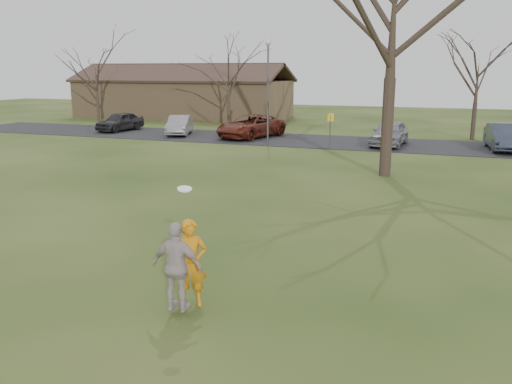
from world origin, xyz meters
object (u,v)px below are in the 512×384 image
car_0 (120,121)px  big_tree (394,8)px  car_5 (504,137)px  catching_play (177,267)px  car_2 (251,126)px  car_4 (390,133)px  player_defender (191,263)px  lamp_post (268,79)px  car_1 (180,125)px  building (183,97)px

car_0 → big_tree: (20.76, -10.49, 6.26)m
car_5 → catching_play: bearing=-112.5°
car_5 → catching_play: (-7.55, -24.89, 0.19)m
car_2 → car_4: car_2 is taller
player_defender → lamp_post: (-5.98, 22.14, 3.10)m
big_tree → car_0: bearing=153.2°
lamp_post → big_tree: bearing=-43.2°
player_defender → lamp_post: bearing=78.0°
player_defender → car_0: (-18.74, 25.13, -0.13)m
car_1 → catching_play: bearing=-80.9°
car_2 → car_5: 15.64m
catching_play → building: building is taller
car_5 → building: building is taller
car_1 → car_2: (5.29, 0.28, 0.09)m
car_1 → building: building is taller
building → lamp_post: lamp_post is taller
car_0 → building: size_ratio=0.20×
car_1 → catching_play: size_ratio=1.73×
car_0 → car_2: size_ratio=0.75×
car_0 → car_2: bearing=5.8°
car_0 → car_1: bearing=1.2°
car_5 → lamp_post: lamp_post is taller
car_5 → catching_play: 26.01m
big_tree → lamp_post: bearing=136.8°
car_1 → big_tree: size_ratio=0.29×
car_2 → building: building is taller
car_2 → car_5: (15.63, -0.45, -0.01)m
player_defender → big_tree: (2.02, 14.64, 6.13)m
car_2 → catching_play: size_ratio=2.30×
car_1 → catching_play: (13.37, -25.06, 0.26)m
car_0 → lamp_post: (12.76, -2.99, 3.23)m
car_2 → car_5: bearing=14.4°
catching_play → big_tree: 16.43m
car_1 → lamp_post: (7.42, -2.41, 3.26)m
car_5 → car_0: bearing=172.8°
car_4 → big_tree: 11.31m
car_0 → lamp_post: 13.50m
building → car_0: bearing=-84.3°
car_4 → car_1: bearing=-177.1°
car_1 → lamp_post: bearing=-37.0°
car_0 → catching_play: 31.74m
car_2 → building: (-11.88, 12.81, 1.13)m
player_defender → car_0: size_ratio=0.42×
player_defender → catching_play: bearing=-119.3°
car_2 → catching_play: 26.60m
building → big_tree: (22.00, -23.00, 5.07)m
car_1 → catching_play: catching_play is taller
lamp_post → big_tree: (8.00, -7.50, 3.03)m
car_0 → lamp_post: size_ratio=0.65×
car_0 → lamp_post: bearing=-5.8°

